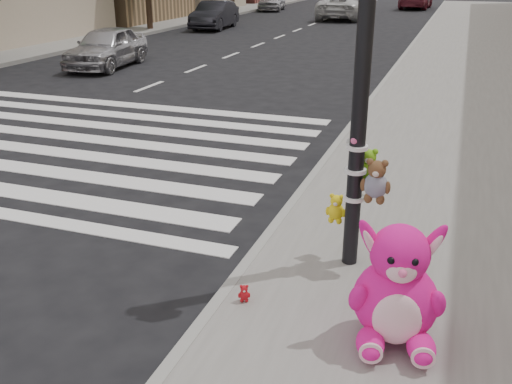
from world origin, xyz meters
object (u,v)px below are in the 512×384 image
at_px(pink_bunny, 396,293).
at_px(car_silver_far, 107,47).
at_px(car_white_near, 344,6).
at_px(signal_pole, 363,113).
at_px(red_teddy, 244,293).
at_px(car_dark_far, 214,15).

relative_size(pink_bunny, car_silver_far, 0.30).
height_order(car_silver_far, car_white_near, car_white_near).
bearing_deg(signal_pole, red_teddy, -126.51).
xyz_separation_m(pink_bunny, car_dark_far, (-11.85, 23.55, 0.08)).
relative_size(car_dark_far, car_white_near, 0.77).
bearing_deg(car_dark_far, car_white_near, 50.28).
relative_size(red_teddy, car_white_near, 0.03).
distance_m(car_silver_far, car_white_near, 19.71).
bearing_deg(signal_pole, car_silver_far, 133.40).
relative_size(pink_bunny, red_teddy, 6.25).
xyz_separation_m(red_teddy, car_dark_far, (-10.45, 23.43, 0.45)).
bearing_deg(red_teddy, car_white_near, 77.93).
bearing_deg(car_dark_far, signal_pole, -68.60).
bearing_deg(car_dark_far, pink_bunny, -68.71).
bearing_deg(pink_bunny, car_white_near, 90.98).
xyz_separation_m(car_dark_far, car_white_near, (5.15, 7.54, 0.07)).
relative_size(pink_bunny, car_white_near, 0.21).
bearing_deg(pink_bunny, red_teddy, 164.04).
bearing_deg(pink_bunny, signal_pole, 103.53).
bearing_deg(signal_pole, car_dark_far, 116.83).
bearing_deg(red_teddy, signal_pole, 31.70).
bearing_deg(red_teddy, pink_bunny, -26.56).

